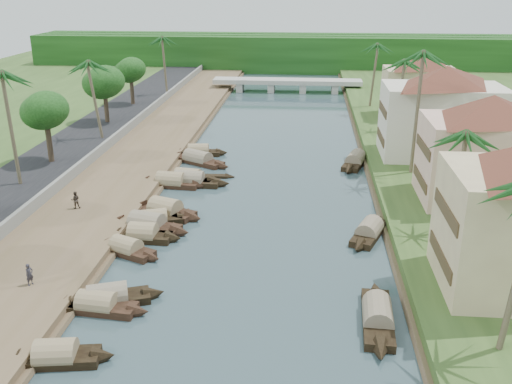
{
  "coord_description": "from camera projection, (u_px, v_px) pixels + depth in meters",
  "views": [
    {
      "loc": [
        3.9,
        -36.55,
        20.32
      ],
      "look_at": [
        -0.5,
        12.0,
        2.0
      ],
      "focal_mm": 40.0,
      "sensor_mm": 36.0,
      "label": 1
    }
  ],
  "objects": [
    {
      "name": "ground",
      "position": [
        248.0,
        275.0,
        41.55
      ],
      "size": [
        220.0,
        220.0,
        0.0
      ],
      "primitive_type": "plane",
      "color": "#32454B",
      "rests_on": "ground"
    },
    {
      "name": "left_bank",
      "position": [
        120.0,
        175.0,
        61.41
      ],
      "size": [
        10.0,
        180.0,
        0.8
      ],
      "primitive_type": "cube",
      "color": "brown",
      "rests_on": "ground"
    },
    {
      "name": "right_bank",
      "position": [
        452.0,
        184.0,
        58.38
      ],
      "size": [
        16.0,
        180.0,
        1.2
      ],
      "primitive_type": "cube",
      "color": "#2B461C",
      "rests_on": "ground"
    },
    {
      "name": "road",
      "position": [
        43.0,
        170.0,
        62.02
      ],
      "size": [
        8.0,
        180.0,
        1.4
      ],
      "primitive_type": "cube",
      "color": "black",
      "rests_on": "ground"
    },
    {
      "name": "retaining_wall",
      "position": [
        81.0,
        166.0,
        61.43
      ],
      "size": [
        0.4,
        180.0,
        1.1
      ],
      "primitive_type": "cube",
      "color": "slate",
      "rests_on": "left_bank"
    },
    {
      "name": "treeline",
      "position": [
        292.0,
        53.0,
        133.37
      ],
      "size": [
        120.0,
        14.0,
        8.0
      ],
      "color": "#12350E",
      "rests_on": "ground"
    },
    {
      "name": "bridge",
      "position": [
        287.0,
        83.0,
        108.07
      ],
      "size": [
        28.0,
        4.0,
        2.4
      ],
      "color": "#A5A49A",
      "rests_on": "ground"
    },
    {
      "name": "building_mid",
      "position": [
        487.0,
        148.0,
        50.75
      ],
      "size": [
        14.11,
        14.11,
        9.7
      ],
      "color": "beige",
      "rests_on": "right_bank"
    },
    {
      "name": "building_far",
      "position": [
        442.0,
        111.0,
        63.8
      ],
      "size": [
        15.59,
        15.59,
        10.2
      ],
      "color": "beige",
      "rests_on": "right_bank"
    },
    {
      "name": "building_distant",
      "position": [
        419.0,
        85.0,
        82.54
      ],
      "size": [
        12.62,
        12.62,
        9.2
      ],
      "color": "beige",
      "rests_on": "right_bank"
    },
    {
      "name": "sampan_1",
      "position": [
        56.0,
        356.0,
        32.0
      ],
      "size": [
        6.87,
        2.55,
        2.03
      ],
      "rotation": [
        0.0,
        0.0,
        0.15
      ],
      "color": "black",
      "rests_on": "ground"
    },
    {
      "name": "sampan_2",
      "position": [
        97.0,
        305.0,
        36.98
      ],
      "size": [
        7.37,
        2.17,
        1.95
      ],
      "rotation": [
        0.0,
        0.0,
        -0.1
      ],
      "color": "black",
      "rests_on": "ground"
    },
    {
      "name": "sampan_3",
      "position": [
        108.0,
        298.0,
        37.77
      ],
      "size": [
        7.74,
        4.18,
        2.09
      ],
      "rotation": [
        0.0,
        0.0,
        0.36
      ],
      "color": "black",
      "rests_on": "ground"
    },
    {
      "name": "sampan_4",
      "position": [
        126.0,
        249.0,
        44.69
      ],
      "size": [
        6.73,
        4.13,
        1.96
      ],
      "rotation": [
        0.0,
        0.0,
        -0.43
      ],
      "color": "black",
      "rests_on": "ground"
    },
    {
      "name": "sampan_5",
      "position": [
        143.0,
        235.0,
        47.08
      ],
      "size": [
        6.75,
        2.1,
        2.15
      ],
      "rotation": [
        0.0,
        0.0,
        -0.06
      ],
      "color": "black",
      "rests_on": "ground"
    },
    {
      "name": "sampan_6",
      "position": [
        147.0,
        226.0,
        48.88
      ],
      "size": [
        8.41,
        3.87,
        2.42
      ],
      "rotation": [
        0.0,
        0.0,
        -0.25
      ],
      "color": "black",
      "rests_on": "ground"
    },
    {
      "name": "sampan_7",
      "position": [
        153.0,
        220.0,
        50.07
      ],
      "size": [
        7.06,
        3.68,
        1.91
      ],
      "rotation": [
        0.0,
        0.0,
        0.34
      ],
      "color": "black",
      "rests_on": "ground"
    },
    {
      "name": "sampan_8",
      "position": [
        165.0,
        211.0,
        51.98
      ],
      "size": [
        8.03,
        4.67,
        2.42
      ],
      "rotation": [
        0.0,
        0.0,
        -0.38
      ],
      "color": "black",
      "rests_on": "ground"
    },
    {
      "name": "sampan_9",
      "position": [
        189.0,
        181.0,
        59.58
      ],
      "size": [
        8.93,
        2.17,
        2.24
      ],
      "rotation": [
        0.0,
        0.0,
        -0.04
      ],
      "color": "black",
      "rests_on": "ground"
    },
    {
      "name": "sampan_10",
      "position": [
        171.0,
        182.0,
        59.24
      ],
      "size": [
        8.31,
        2.49,
        2.25
      ],
      "rotation": [
        0.0,
        0.0,
        -0.09
      ],
      "color": "black",
      "rests_on": "ground"
    },
    {
      "name": "sampan_11",
      "position": [
        188.0,
        179.0,
        60.38
      ],
      "size": [
        7.81,
        3.0,
        2.2
      ],
      "rotation": [
        0.0,
        0.0,
        -0.18
      ],
      "color": "black",
      "rests_on": "ground"
    },
    {
      "name": "sampan_12",
      "position": [
        198.0,
        160.0,
        66.63
      ],
      "size": [
        8.98,
        6.25,
        2.24
      ],
      "rotation": [
        0.0,
        0.0,
        -0.53
      ],
      "color": "black",
      "rests_on": "ground"
    },
    {
      "name": "sampan_13",
      "position": [
        199.0,
        152.0,
        69.62
      ],
      "size": [
        7.43,
        2.25,
        2.03
      ],
      "rotation": [
        0.0,
        0.0,
        0.1
      ],
      "color": "black",
      "rests_on": "ground"
    },
    {
      "name": "sampan_14",
      "position": [
        378.0,
        317.0,
        35.74
      ],
      "size": [
        2.17,
        9.03,
        2.17
      ],
      "rotation": [
        0.0,
        0.0,
        1.52
      ],
      "color": "black",
      "rests_on": "ground"
    },
    {
      "name": "sampan_15",
      "position": [
        369.0,
        232.0,
        47.71
      ],
      "size": [
        4.35,
        7.9,
        2.12
      ],
      "rotation": [
        0.0,
        0.0,
        1.2
      ],
      "color": "black",
      "rests_on": "ground"
    },
    {
      "name": "sampan_16",
      "position": [
        355.0,
        161.0,
        66.22
      ],
      "size": [
        4.2,
        9.26,
        2.23
      ],
      "rotation": [
        0.0,
        0.0,
        1.29
      ],
      "color": "black",
      "rests_on": "ground"
    },
    {
      "name": "canoe_1",
      "position": [
        124.0,
        254.0,
        44.51
      ],
      "size": [
        5.19,
        2.49,
        0.84
      ],
      "rotation": [
        0.0,
        0.0,
        -0.33
      ],
      "color": "black",
      "rests_on": "ground"
    },
    {
      "name": "canoe_2",
      "position": [
        208.0,
        176.0,
        62.0
      ],
      "size": [
        6.03,
        1.12,
        0.87
      ],
      "rotation": [
        0.0,
        0.0,
        0.04
      ],
      "color": "black",
      "rests_on": "ground"
    },
    {
      "name": "palm_1",
      "position": [
        466.0,
        136.0,
        43.28
      ],
      "size": [
        3.2,
        3.2,
        9.62
      ],
      "color": "brown",
      "rests_on": "ground"
    },
    {
      "name": "palm_2",
      "position": [
        422.0,
        56.0,
        55.7
      ],
      "size": [
        3.2,
        3.2,
        13.87
      ],
      "color": "brown",
      "rests_on": "ground"
    },
    {
      "name": "palm_3",
      "position": [
        402.0,
        63.0,
        73.62
      ],
      "size": [
        3.2,
        3.2,
        10.67
      ],
      "color": "brown",
      "rests_on": "ground"
    },
    {
      "name": "palm_5",
      "position": [
        3.0,
        76.0,
        52.33
      ],
      "size": [
        3.2,
        3.2,
        12.32
      ],
      "color": "brown",
      "rests_on": "ground"
    },
    {
      "name": "palm_6",
      "position": [
        93.0,
        64.0,
        68.84
      ],
      "size": [
        3.2,
        3.2,
        10.97
      ],
      "color": "brown",
      "rests_on": "ground"
    },
    {
      "name": "palm_7",
      "position": [
        375.0,
        46.0,
        87.63
      ],
      "size": [
        3.2,
        3.2,
        11.12
      ],
      "color": "brown",
      "rests_on": "ground"
    },
    {
      "name": "palm_8",
      "position": [
        164.0,
        39.0,
        95.81
      ],
      "size": [
        3.2,
        3.2,
        11.13
      ],
      "color": "brown",
      "rests_on": "ground"
    },
    {
      "name": "tree_3",
      "position": [
        45.0,
        111.0,
        60.91
      ],
      "size": [
        4.68,
        4.68,
        7.6
      ],
      "color": "#433526",
      "rests_on": "ground"
    },
    {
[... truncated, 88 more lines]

